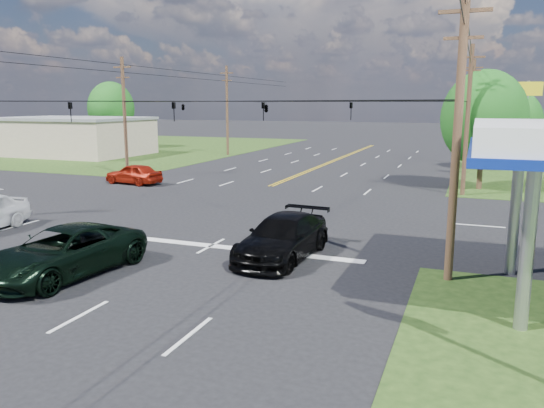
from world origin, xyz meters
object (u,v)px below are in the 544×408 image
at_px(pole_se, 457,134).
at_px(pole_left_far, 227,110).
at_px(tree_right_a, 484,118).
at_px(pickup_dkgreen, 64,252).
at_px(pole_nw, 125,115).
at_px(pole_right_far, 471,111).
at_px(pole_ne, 467,119).
at_px(tree_right_b, 513,123).
at_px(tree_far_l, 111,108).
at_px(retail_nw, 72,137).
at_px(suv_black, 283,237).

relative_size(pole_se, pole_left_far, 0.95).
distance_m(tree_right_a, pickup_dkgreen, 28.88).
bearing_deg(pole_se, pole_nw, 145.30).
relative_size(pole_left_far, pickup_dkgreen, 1.66).
xyz_separation_m(pole_left_far, pole_right_far, (26.00, 0.00, 0.00)).
bearing_deg(pole_right_far, pole_ne, -90.00).
relative_size(pole_ne, pole_left_far, 0.95).
bearing_deg(tree_right_a, pole_ne, -108.43).
xyz_separation_m(tree_right_b, tree_far_l, (-48.50, 8.00, 0.98)).
relative_size(retail_nw, pole_se, 1.68).
xyz_separation_m(pole_nw, pole_right_far, (26.00, 19.00, 0.25)).
height_order(pole_nw, suv_black, pole_nw).
xyz_separation_m(pole_nw, tree_right_b, (29.50, 15.00, -0.70)).
relative_size(pole_nw, suv_black, 1.68).
relative_size(pole_right_far, tree_right_b, 1.41).
distance_m(pole_right_far, suv_black, 37.27).
bearing_deg(tree_right_a, tree_right_b, 78.23).
bearing_deg(retail_nw, pole_right_far, 7.94).
height_order(retail_nw, tree_right_b, tree_right_b).
distance_m(pole_nw, tree_right_b, 33.10).
height_order(tree_far_l, suv_black, tree_far_l).
xyz_separation_m(pole_ne, tree_right_a, (1.00, 3.00, -0.05)).
distance_m(pole_right_far, tree_right_a, 16.03).
distance_m(tree_far_l, suv_black, 56.31).
bearing_deg(pole_ne, pole_right_far, 90.00).
distance_m(pole_ne, pole_right_far, 19.00).
bearing_deg(suv_black, retail_nw, 144.05).
distance_m(tree_right_a, suv_black, 22.08).
xyz_separation_m(pole_nw, tree_right_a, (27.00, 3.00, -0.05)).
distance_m(pole_se, suv_black, 7.39).
xyz_separation_m(pole_nw, pole_left_far, (0.00, 19.00, 0.25)).
bearing_deg(pole_left_far, pole_nw, -90.00).
bearing_deg(pole_ne, pole_se, -90.00).
distance_m(retail_nw, pole_ne, 45.02).
height_order(pole_se, pole_nw, same).
bearing_deg(tree_right_a, pickup_dkgreen, -118.17).
relative_size(pole_se, pickup_dkgreen, 1.57).
bearing_deg(retail_nw, pickup_dkgreen, -49.10).
bearing_deg(pole_nw, pole_left_far, 90.00).
bearing_deg(pole_se, tree_far_l, 137.66).
xyz_separation_m(pole_se, tree_right_a, (1.00, 21.00, -0.05)).
xyz_separation_m(retail_nw, pole_nw, (17.00, -13.00, 2.92)).
xyz_separation_m(pole_ne, suv_black, (-6.13, -17.50, -4.10)).
height_order(pole_nw, pole_left_far, pole_left_far).
xyz_separation_m(pole_se, suv_black, (-6.13, 0.50, -4.10)).
bearing_deg(pickup_dkgreen, tree_far_l, 132.31).
xyz_separation_m(pole_left_far, pickup_dkgreen, (13.50, -41.21, -4.33)).
xyz_separation_m(tree_right_a, pickup_dkgreen, (-13.50, -25.21, -4.03)).
xyz_separation_m(retail_nw, tree_right_b, (46.50, 2.00, 2.22)).
height_order(pole_se, pole_left_far, pole_left_far).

